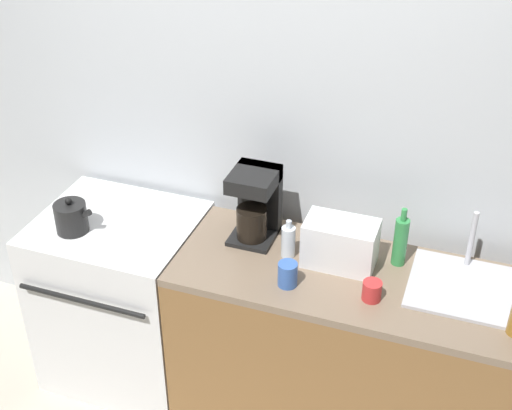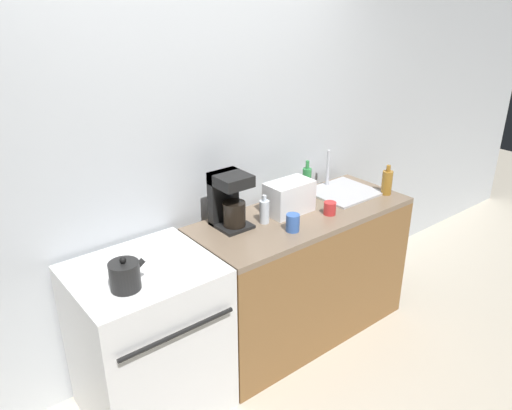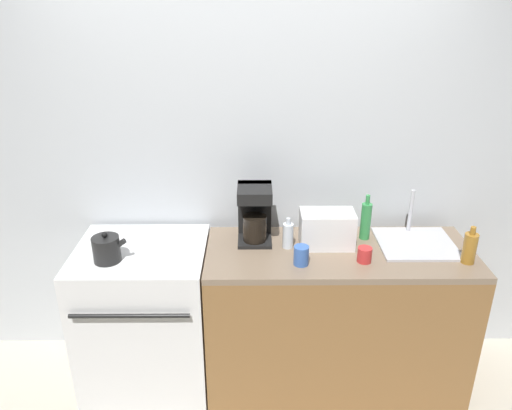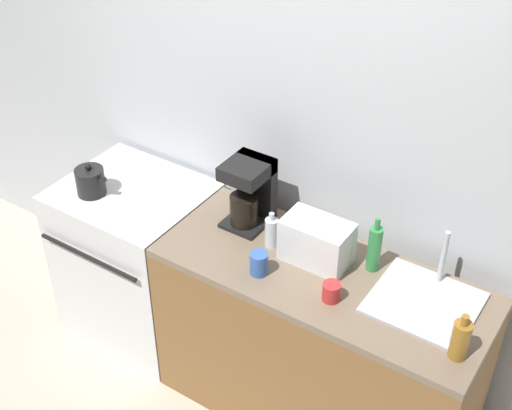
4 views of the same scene
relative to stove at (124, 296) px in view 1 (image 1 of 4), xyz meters
The scene contains 11 objects.
wall_back 1.09m from the stove, 32.26° to the left, with size 8.00×0.05×2.60m.
stove is the anchor object (origin of this frame).
counter_block 1.16m from the stove, ahead, with size 1.54×0.62×0.94m.
kettle 0.57m from the stove, 139.03° to the right, with size 0.19×0.15×0.18m.
toaster 1.22m from the stove, ahead, with size 0.31×0.18×0.21m.
coffee_maker 0.93m from the stove, 11.18° to the left, with size 0.20×0.23×0.34m.
sink_tray 1.68m from the stove, ahead, with size 0.44×0.41×0.28m.
bottle_clear 1.01m from the stove, ahead, with size 0.06×0.06×0.18m.
bottle_green 1.45m from the stove, ahead, with size 0.06×0.06×0.28m.
cup_blue 1.06m from the stove, 10.65° to the right, with size 0.08×0.08×0.11m.
cup_red 1.37m from the stove, ahead, with size 0.08×0.08×0.08m.
Camera 1 is at (0.98, -2.10, 2.83)m, focal length 50.00 mm.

